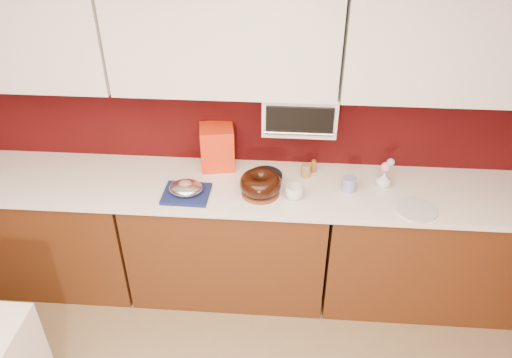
{
  "coord_description": "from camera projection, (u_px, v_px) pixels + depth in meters",
  "views": [
    {
      "loc": [
        0.39,
        -0.7,
        2.74
      ],
      "look_at": [
        0.2,
        1.84,
        1.02
      ],
      "focal_mm": 35.0,
      "sensor_mm": 36.0,
      "label": 1
    }
  ],
  "objects": [
    {
      "name": "toaster_oven_door",
      "position": [
        300.0,
        121.0,
        2.94
      ],
      "size": [
        0.4,
        0.02,
        0.18
      ],
      "primitive_type": "cube",
      "color": "black",
      "rests_on": "toaster_oven"
    },
    {
      "name": "upper_cabinet_center",
      "position": [
        224.0,
        32.0,
        2.82
      ],
      "size": [
        1.31,
        0.33,
        0.7
      ],
      "primitive_type": "cube",
      "color": "white",
      "rests_on": "wall_back"
    },
    {
      "name": "china_plate",
      "position": [
        416.0,
        210.0,
        3.0
      ],
      "size": [
        0.28,
        0.28,
        0.01
      ],
      "primitive_type": "cylinder",
      "rotation": [
        0.0,
        0.0,
        0.17
      ],
      "color": "silver",
      "rests_on": "countertop"
    },
    {
      "name": "wall_back",
      "position": [
        231.0,
        114.0,
        3.29
      ],
      "size": [
        4.0,
        0.02,
        2.5
      ],
      "primitive_type": "cube",
      "color": "#3C0808",
      "rests_on": "floor"
    },
    {
      "name": "amber_bottle",
      "position": [
        314.0,
        166.0,
        3.33
      ],
      "size": [
        0.04,
        0.04,
        0.09
      ],
      "primitive_type": "cylinder",
      "rotation": [
        0.0,
        0.0,
        -0.42
      ],
      "color": "#8F611A",
      "rests_on": "countertop"
    },
    {
      "name": "base_cabinet_right",
      "position": [
        422.0,
        249.0,
        3.41
      ],
      "size": [
        1.31,
        0.58,
        0.86
      ],
      "primitive_type": "cube",
      "color": "#532A10",
      "rests_on": "floor"
    },
    {
      "name": "ceiling",
      "position": [
        27.0,
        38.0,
        0.73
      ],
      "size": [
        4.0,
        4.5,
        0.02
      ],
      "primitive_type": "cube",
      "color": "white",
      "rests_on": "wall_back"
    },
    {
      "name": "coffee_mug",
      "position": [
        294.0,
        191.0,
        3.08
      ],
      "size": [
        0.12,
        0.12,
        0.11
      ],
      "primitive_type": "imported",
      "rotation": [
        0.0,
        0.0,
        0.25
      ],
      "color": "white",
      "rests_on": "countertop"
    },
    {
      "name": "base_cabinet_left",
      "position": [
        44.0,
        230.0,
        3.58
      ],
      "size": [
        1.31,
        0.58,
        0.86
      ],
      "primitive_type": "cube",
      "color": "#532A10",
      "rests_on": "floor"
    },
    {
      "name": "toaster_oven_handle",
      "position": [
        299.0,
        133.0,
        2.97
      ],
      "size": [
        0.42,
        0.02,
        0.02
      ],
      "primitive_type": "cylinder",
      "rotation": [
        0.0,
        1.57,
        0.0
      ],
      "color": "silver",
      "rests_on": "toaster_oven"
    },
    {
      "name": "flower_blue",
      "position": [
        391.0,
        162.0,
        3.13
      ],
      "size": [
        0.05,
        0.05,
        0.05
      ],
      "primitive_type": "sphere",
      "color": "#89A7DB",
      "rests_on": "flower_vase"
    },
    {
      "name": "base_cabinet_center",
      "position": [
        229.0,
        240.0,
        3.49
      ],
      "size": [
        1.31,
        0.58,
        0.86
      ],
      "primitive_type": "cube",
      "color": "#532A10",
      "rests_on": "floor"
    },
    {
      "name": "flower_pink",
      "position": [
        386.0,
        167.0,
        3.13
      ],
      "size": [
        0.06,
        0.06,
        0.06
      ],
      "primitive_type": "sphere",
      "color": "pink",
      "rests_on": "flower_vase"
    },
    {
      "name": "paper_cup",
      "position": [
        306.0,
        171.0,
        3.28
      ],
      "size": [
        0.07,
        0.07,
        0.09
      ],
      "primitive_type": "cylinder",
      "rotation": [
        0.0,
        0.0,
        0.16
      ],
      "color": "olive",
      "rests_on": "countertop"
    },
    {
      "name": "roasted_ham",
      "position": [
        185.0,
        185.0,
        3.09
      ],
      "size": [
        0.1,
        0.08,
        0.06
      ],
      "primitive_type": "ellipsoid",
      "rotation": [
        0.0,
        0.0,
        -0.1
      ],
      "color": "#AF6850",
      "rests_on": "foil_ham_nest"
    },
    {
      "name": "countertop",
      "position": [
        227.0,
        187.0,
        3.24
      ],
      "size": [
        4.0,
        0.62,
        0.04
      ],
      "primitive_type": "cube",
      "color": "white",
      "rests_on": "base_cabinet_center"
    },
    {
      "name": "flower_vase",
      "position": [
        384.0,
        179.0,
        3.18
      ],
      "size": [
        0.09,
        0.09,
        0.12
      ],
      "primitive_type": "imported",
      "rotation": [
        0.0,
        0.0,
        -0.19
      ],
      "color": "silver",
      "rests_on": "countertop"
    },
    {
      "name": "cake_base",
      "position": [
        260.0,
        192.0,
        3.14
      ],
      "size": [
        0.28,
        0.28,
        0.02
      ],
      "primitive_type": "cylinder",
      "rotation": [
        0.0,
        0.0,
        0.22
      ],
      "color": "brown",
      "rests_on": "countertop"
    },
    {
      "name": "upper_cabinet_right",
      "position": [
        465.0,
        38.0,
        2.74
      ],
      "size": [
        1.31,
        0.33,
        0.7
      ],
      "primitive_type": "cube",
      "color": "white",
      "rests_on": "wall_back"
    },
    {
      "name": "navy_towel",
      "position": [
        186.0,
        194.0,
        3.13
      ],
      "size": [
        0.29,
        0.25,
        0.02
      ],
      "primitive_type": "cube",
      "rotation": [
        0.0,
        0.0,
        -0.02
      ],
      "color": "navy",
      "rests_on": "countertop"
    },
    {
      "name": "toaster_oven",
      "position": [
        300.0,
        109.0,
        3.07
      ],
      "size": [
        0.45,
        0.3,
        0.25
      ],
      "primitive_type": "cube",
      "color": "white",
      "rests_on": "upper_cabinet_center"
    },
    {
      "name": "blue_jar",
      "position": [
        349.0,
        184.0,
        3.14
      ],
      "size": [
        0.1,
        0.1,
        0.1
      ],
      "primitive_type": "cylinder",
      "rotation": [
        0.0,
        0.0,
        0.27
      ],
      "color": "#1B1D96",
      "rests_on": "countertop"
    },
    {
      "name": "bundt_cake",
      "position": [
        260.0,
        183.0,
        3.1
      ],
      "size": [
        0.32,
        0.32,
        0.11
      ],
      "primitive_type": "torus",
      "rotation": [
        0.0,
        0.0,
        0.26
      ],
      "color": "black",
      "rests_on": "cake_base"
    },
    {
      "name": "dark_pan",
      "position": [
        265.0,
        177.0,
        3.27
      ],
      "size": [
        0.24,
        0.24,
        0.04
      ],
      "primitive_type": "cylinder",
      "rotation": [
        0.0,
        0.0,
        0.1
      ],
      "color": "black",
      "rests_on": "countertop"
    },
    {
      "name": "foil_ham_nest",
      "position": [
        186.0,
        188.0,
        3.1
      ],
      "size": [
        0.21,
        0.18,
        0.08
      ],
      "primitive_type": "ellipsoid",
      "rotation": [
        0.0,
        0.0,
        -0.01
      ],
      "color": "silver",
      "rests_on": "navy_towel"
    },
    {
      "name": "pandoro_box",
      "position": [
        217.0,
        147.0,
        3.33
      ],
      "size": [
        0.25,
        0.23,
        0.3
      ],
      "primitive_type": "cube",
      "rotation": [
        0.0,
        0.0,
        0.18
      ],
      "color": "red",
      "rests_on": "countertop"
    }
  ]
}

